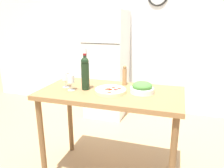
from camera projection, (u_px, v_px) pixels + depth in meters
name	position (u px, v px, depth m)	size (l,w,h in m)	color
wall_back	(144.00, 39.00, 3.79)	(6.40, 0.08, 2.60)	silver
refrigerator	(107.00, 65.00, 3.71)	(0.64, 0.71, 1.77)	white
prep_counter	(111.00, 103.00, 2.15)	(1.37, 0.71, 0.95)	olive
wine_bottle	(85.00, 73.00, 2.12)	(0.08, 0.08, 0.36)	black
wine_glass_near	(71.00, 80.00, 2.11)	(0.07, 0.07, 0.15)	silver
wine_glass_far	(65.00, 77.00, 2.20)	(0.07, 0.07, 0.15)	silver
pepper_mill	(125.00, 76.00, 2.28)	(0.04, 0.04, 0.21)	#AD7F51
salad_bowl	(142.00, 88.00, 2.05)	(0.22, 0.22, 0.11)	white
homemade_pizza	(111.00, 90.00, 2.07)	(0.30, 0.30, 0.04)	beige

